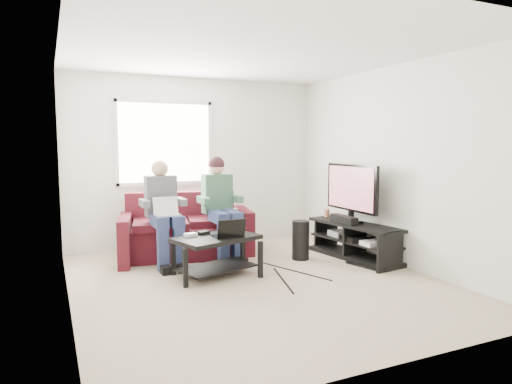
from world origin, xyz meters
The scene contains 26 objects.
floor centered at (0.00, 0.00, 0.00)m, with size 4.50×4.50×0.00m, color tan.
ceiling centered at (0.00, 0.00, 2.60)m, with size 4.50×4.50×0.00m, color white.
wall_back centered at (0.00, 2.25, 1.30)m, with size 4.50×4.50×0.00m, color white.
wall_front centered at (0.00, -2.25, 1.30)m, with size 4.50×4.50×0.00m, color white.
wall_left centered at (-2.00, 0.00, 1.30)m, with size 4.50×4.50×0.00m, color white.
wall_right centered at (2.00, 0.00, 1.30)m, with size 4.50×4.50×0.00m, color white.
window centered at (-0.50, 2.23, 1.60)m, with size 1.48×0.04×1.28m.
sofa centered at (-0.38, 1.55, 0.33)m, with size 2.06×1.19×0.88m.
person_left centered at (-0.78, 1.21, 0.75)m, with size 0.40×0.71×1.37m.
person_right centered at (0.02, 1.23, 0.81)m, with size 0.40×0.71×1.41m.
laptop_silver centered at (-0.78, 1.02, 0.74)m, with size 0.32×0.22×0.24m, color silver, non-canonical shape.
coffee_table centered at (-0.35, 0.39, 0.36)m, with size 1.11×0.86×0.49m.
laptop_black centered at (-0.23, 0.31, 0.61)m, with size 0.34×0.24×0.24m, color black, non-canonical shape.
controller_a centered at (-0.63, 0.51, 0.51)m, with size 0.14×0.09×0.04m, color silver.
controller_b centered at (-0.45, 0.57, 0.51)m, with size 0.14×0.09×0.04m, color black.
controller_c centered at (-0.05, 0.54, 0.51)m, with size 0.14×0.09×0.04m, color gray.
tv_stand centered at (1.70, 0.41, 0.22)m, with size 0.64×1.54×0.49m.
tv centered at (1.70, 0.51, 0.95)m, with size 0.12×1.10×0.81m.
soundbar centered at (1.58, 0.51, 0.54)m, with size 0.12×0.50×0.10m, color black.
drink_cup centered at (1.65, 1.04, 0.55)m, with size 0.08×0.08×0.12m, color #A26E46.
console_white centered at (1.70, 0.01, 0.29)m, with size 0.30×0.22×0.06m, color silver.
console_grey centered at (1.70, 0.71, 0.30)m, with size 0.34×0.26×0.08m, color gray.
console_black centered at (1.70, 0.36, 0.30)m, with size 0.38×0.30×0.07m, color black.
subwoofer centered at (0.98, 0.67, 0.27)m, with size 0.24×0.24×0.54m, color black.
keyboard_floor centered at (1.55, 0.01, 0.01)m, with size 0.16×0.48×0.03m, color black.
end_table centered at (0.46, 1.61, 0.28)m, with size 0.35×0.35×0.62m.
Camera 1 is at (-2.14, -4.67, 1.58)m, focal length 32.00 mm.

